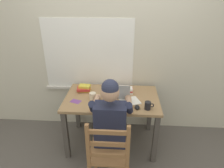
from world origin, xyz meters
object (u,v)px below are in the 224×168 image
at_px(landscape_photo_print, 76,101).
at_px(seated_person, 111,121).
at_px(book_stack_side, 84,88).
at_px(coffee_mug_white, 93,96).
at_px(computer_mouse, 137,107).
at_px(wooden_chair, 109,154).
at_px(book_stack_main, 127,90).
at_px(coffee_mug_dark, 148,106).
at_px(desk, 112,104).
at_px(laptop, 116,100).

bearing_deg(landscape_photo_print, seated_person, -13.54).
xyz_separation_m(seated_person, book_stack_side, (-0.42, 0.61, 0.09)).
bearing_deg(seated_person, coffee_mug_white, 123.59).
bearing_deg(book_stack_side, computer_mouse, -29.48).
xyz_separation_m(wooden_chair, book_stack_main, (0.17, 0.87, 0.32)).
xyz_separation_m(book_stack_side, landscape_photo_print, (-0.05, -0.29, -0.04)).
height_order(computer_mouse, coffee_mug_dark, coffee_mug_dark).
height_order(desk, computer_mouse, computer_mouse).
height_order(seated_person, book_stack_side, seated_person).
bearing_deg(computer_mouse, wooden_chair, -121.91).
xyz_separation_m(seated_person, book_stack_main, (0.17, 0.59, 0.09)).
height_order(seated_person, coffee_mug_white, seated_person).
height_order(seated_person, wooden_chair, seated_person).
bearing_deg(coffee_mug_dark, computer_mouse, 176.25).
bearing_deg(desk, coffee_mug_dark, -29.86).
distance_m(seated_person, computer_mouse, 0.37).
relative_size(book_stack_main, book_stack_side, 0.98).
distance_m(desk, coffee_mug_white, 0.29).
bearing_deg(landscape_photo_print, laptop, 16.60).
bearing_deg(coffee_mug_dark, laptop, 166.73).
height_order(wooden_chair, landscape_photo_print, wooden_chair).
relative_size(seated_person, book_stack_side, 6.49).
distance_m(seated_person, book_stack_main, 0.63).
bearing_deg(wooden_chair, coffee_mug_white, 111.19).
distance_m(book_stack_side, landscape_photo_print, 0.30).
bearing_deg(book_stack_side, seated_person, -55.47).
bearing_deg(desk, laptop, -67.76).
bearing_deg(desk, book_stack_main, 36.14).
xyz_separation_m(wooden_chair, computer_mouse, (0.30, 0.48, 0.29)).
relative_size(desk, coffee_mug_dark, 11.03).
relative_size(seated_person, landscape_photo_print, 9.69).
xyz_separation_m(laptop, book_stack_side, (-0.47, 0.33, -0.01)).
height_order(coffee_mug_white, book_stack_main, coffee_mug_white).
bearing_deg(coffee_mug_dark, wooden_chair, -131.83).
bearing_deg(coffee_mug_dark, landscape_photo_print, 172.37).
bearing_deg(book_stack_main, coffee_mug_white, -155.54).
height_order(book_stack_side, landscape_photo_print, book_stack_side).
xyz_separation_m(book_stack_main, landscape_photo_print, (-0.65, -0.28, -0.04)).
xyz_separation_m(computer_mouse, book_stack_side, (-0.72, 0.41, 0.02)).
xyz_separation_m(laptop, coffee_mug_white, (-0.31, 0.11, -0.01)).
relative_size(desk, landscape_photo_print, 9.47).
relative_size(laptop, coffee_mug_white, 2.67).
bearing_deg(computer_mouse, desk, 142.39).
xyz_separation_m(coffee_mug_dark, book_stack_side, (-0.84, 0.42, -0.01)).
height_order(wooden_chair, laptop, laptop).
bearing_deg(computer_mouse, book_stack_main, 107.87).
bearing_deg(landscape_photo_print, wooden_chair, -31.48).
relative_size(desk, seated_person, 0.98).
bearing_deg(computer_mouse, coffee_mug_white, 161.13).
xyz_separation_m(coffee_mug_white, book_stack_main, (0.44, 0.20, -0.00)).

